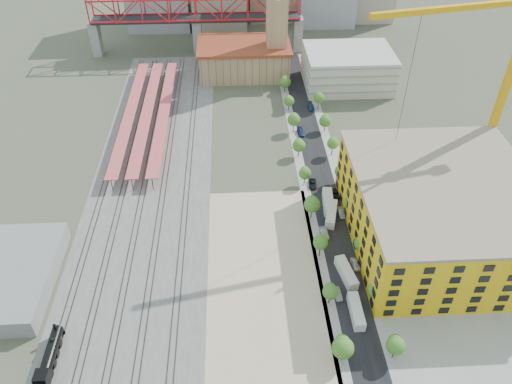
{
  "coord_description": "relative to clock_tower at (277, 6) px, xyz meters",
  "views": [
    {
      "loc": [
        -10.48,
        -113.34,
        93.47
      ],
      "look_at": [
        -4.97,
        -10.23,
        10.0
      ],
      "focal_mm": 35.0,
      "sensor_mm": 36.0,
      "label": 1
    }
  ],
  "objects": [
    {
      "name": "car_2",
      "position": [
        5.0,
        -75.74,
        -28.02
      ],
      "size": [
        2.77,
        5.11,
        1.36
      ],
      "primitive_type": "imported",
      "rotation": [
        0.0,
        0.0,
        -0.11
      ],
      "color": "black",
      "rests_on": "ground"
    },
    {
      "name": "car_6",
      "position": [
        11.0,
        -80.9,
        -28.04
      ],
      "size": [
        2.8,
        4.95,
        1.3
      ],
      "primitive_type": "imported",
      "rotation": [
        0.0,
        0.0,
        0.14
      ],
      "color": "black",
      "rests_on": "ground"
    },
    {
      "name": "site_trailer_a",
      "position": [
        8.0,
        -123.74,
        -27.41
      ],
      "size": [
        2.52,
        9.42,
        2.57
      ],
      "primitive_type": "cube",
      "rotation": [
        0.0,
        0.0,
        -0.01
      ],
      "color": "silver",
      "rests_on": "ground"
    },
    {
      "name": "locomotive",
      "position": [
        -58.0,
        -134.43,
        -26.76
      ],
      "size": [
        2.69,
        20.78,
        5.2
      ],
      "color": "black",
      "rests_on": "ground"
    },
    {
      "name": "car_5",
      "position": [
        11.0,
        -89.29,
        -27.92
      ],
      "size": [
        2.12,
        4.85,
        1.55
      ],
      "primitive_type": "imported",
      "rotation": [
        0.0,
        0.0,
        0.1
      ],
      "color": "gray",
      "rests_on": "ground"
    },
    {
      "name": "car_7",
      "position": [
        11.0,
        -29.03,
        -27.93
      ],
      "size": [
        2.2,
        5.28,
        1.53
      ],
      "primitive_type": "imported",
      "rotation": [
        0.0,
        0.0,
        0.01
      ],
      "color": "navy",
      "rests_on": "ground"
    },
    {
      "name": "sidewalk_west",
      "position": [
        2.5,
        -64.99,
        -28.68
      ],
      "size": [
        3.0,
        170.0,
        0.04
      ],
      "primitive_type": "cube",
      "color": "gray",
      "rests_on": "ground"
    },
    {
      "name": "platform_canopies",
      "position": [
        -49.0,
        -34.99,
        -24.7
      ],
      "size": [
        16.0,
        80.0,
        4.12
      ],
      "color": "#CF4F56",
      "rests_on": "ground"
    },
    {
      "name": "site_trailer_b",
      "position": [
        8.0,
        -112.2,
        -27.37
      ],
      "size": [
        4.31,
        10.03,
        2.66
      ],
      "primitive_type": "cube",
      "rotation": [
        0.0,
        0.0,
        0.19
      ],
      "color": "silver",
      "rests_on": "ground"
    },
    {
      "name": "site_trailer_c",
      "position": [
        8.0,
        -90.48,
        -27.32
      ],
      "size": [
        5.07,
        10.42,
        2.76
      ],
      "primitive_type": "cube",
      "rotation": [
        0.0,
        0.0,
        -0.25
      ],
      "color": "silver",
      "rests_on": "ground"
    },
    {
      "name": "station_hall",
      "position": [
        -13.0,
        2.01,
        -22.03
      ],
      "size": [
        38.0,
        24.0,
        13.1
      ],
      "color": "tan",
      "rests_on": "ground"
    },
    {
      "name": "car_1",
      "position": [
        5.0,
        -97.3,
        -27.93
      ],
      "size": [
        2.15,
        4.81,
        1.53
      ],
      "primitive_type": "imported",
      "rotation": [
        0.0,
        0.0,
        0.12
      ],
      "color": "gray",
      "rests_on": "ground"
    },
    {
      "name": "construction_building",
      "position": [
        34.0,
        -99.99,
        -19.29
      ],
      "size": [
        44.6,
        50.6,
        18.8
      ],
      "color": "yellow",
      "rests_on": "ground"
    },
    {
      "name": "truss_bridge",
      "position": [
        -33.0,
        25.01,
        -9.83
      ],
      "size": [
        94.0,
        9.6,
        25.6
      ],
      "color": "gray",
      "rests_on": "ground"
    },
    {
      "name": "ground",
      "position": [
        -8.0,
        -79.99,
        -28.7
      ],
      "size": [
        400.0,
        400.0,
        0.0
      ],
      "primitive_type": "plane",
      "color": "#474C38",
      "rests_on": "ground"
    },
    {
      "name": "clock_tower",
      "position": [
        0.0,
        0.0,
        0.0
      ],
      "size": [
        12.0,
        12.0,
        52.0
      ],
      "color": "tan",
      "rests_on": "ground"
    },
    {
      "name": "warehouse",
      "position": [
        -74.0,
        -109.99,
        -26.2
      ],
      "size": [
        22.0,
        32.0,
        5.0
      ],
      "primitive_type": "cube",
      "color": "gray",
      "rests_on": "ground"
    },
    {
      "name": "car_3",
      "position": [
        5.0,
        -46.58,
        -27.92
      ],
      "size": [
        2.58,
        5.49,
        1.55
      ],
      "primitive_type": "imported",
      "rotation": [
        0.0,
        0.0,
        0.08
      ],
      "color": "navy",
      "rests_on": "ground"
    },
    {
      "name": "tower_crane",
      "position": [
        51.89,
        -74.93,
        10.13
      ],
      "size": [
        58.14,
        13.94,
        62.92
      ],
      "color": "#FBAE10",
      "rests_on": "ground"
    },
    {
      "name": "parking_garage",
      "position": [
        28.0,
        -9.99,
        -21.7
      ],
      "size": [
        34.0,
        26.0,
        14.0
      ],
      "primitive_type": "cube",
      "color": "silver",
      "rests_on": "ground"
    },
    {
      "name": "dirt_lot",
      "position": [
        -12.0,
        -111.49,
        -28.67
      ],
      "size": [
        28.0,
        67.0,
        0.06
      ],
      "primitive_type": "cube",
      "color": "tan",
      "rests_on": "ground"
    },
    {
      "name": "street_asphalt",
      "position": [
        8.0,
        -64.99,
        -28.67
      ],
      "size": [
        12.0,
        170.0,
        0.06
      ],
      "primitive_type": "cube",
      "color": "black",
      "rests_on": "ground"
    },
    {
      "name": "distant_hills",
      "position": [
        37.28,
        180.01,
        -108.23
      ],
      "size": [
        647.0,
        264.0,
        227.0
      ],
      "color": "#4C6B59",
      "rests_on": "ground"
    },
    {
      "name": "rail_tracks",
      "position": [
        -45.8,
        -62.49,
        -28.55
      ],
      "size": [
        26.56,
        160.0,
        0.18
      ],
      "color": "#382B23",
      "rests_on": "ground"
    },
    {
      "name": "site_trailer_d",
      "position": [
        8.0,
        -85.24,
        -27.3
      ],
      "size": [
        3.62,
        10.43,
        2.8
      ],
      "primitive_type": "cube",
      "rotation": [
        0.0,
        0.0,
        -0.09
      ],
      "color": "silver",
      "rests_on": "ground"
    },
    {
      "name": "car_0",
      "position": [
        5.0,
        -118.06,
        -27.98
      ],
      "size": [
        1.87,
        4.29,
        1.44
      ],
      "primitive_type": "imported",
      "rotation": [
        0.0,
        0.0,
        0.04
      ],
      "color": "silver",
      "rests_on": "ground"
    },
    {
      "name": "street_trees",
      "position": [
        8.0,
        -74.99,
        -28.7
      ],
      "size": [
        15.4,
        124.4,
        8.0
      ],
      "color": "#2F7222",
      "rests_on": "ground"
    },
    {
      "name": "sidewalk_east",
      "position": [
        13.5,
        -64.99,
        -28.68
      ],
      "size": [
        3.0,
        170.0,
        0.04
      ],
      "primitive_type": "cube",
      "color": "gray",
      "rests_on": "ground"
    },
    {
      "name": "ballast_strip",
      "position": [
        -44.0,
        -62.49,
        -28.67
      ],
      "size": [
        36.0,
        165.0,
        0.06
      ],
      "primitive_type": "cube",
      "color": "#605E59",
      "rests_on": "ground"
    },
    {
      "name": "car_4",
      "position": [
        11.0,
        -108.99,
        -27.97
      ],
      "size": [
        2.1,
        4.43,
        1.46
      ],
      "primitive_type": "imported",
      "rotation": [
        0.0,
        0.0,
        0.09
      ],
      "color": "silver",
      "rests_on": "ground"
    },
    {
      "name": "construction_pad",
      "position": [
        37.0,
        -99.99,
        -28.67
      ],
      "size": [
        50.0,
        90.0,
        0.06
      ],
      "primitive_type": "cube",
      "color": "gray",
      "rests_on": "ground"
    }
  ]
}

